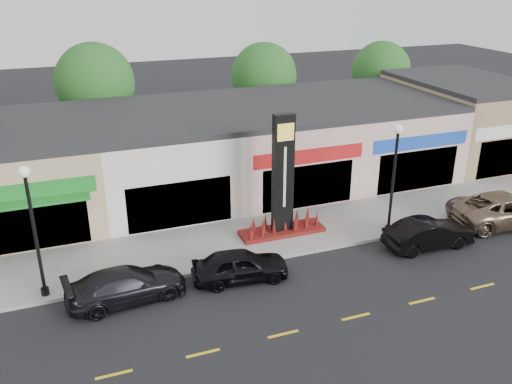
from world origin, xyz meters
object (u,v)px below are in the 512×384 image
(pylon_sign, at_px, (283,193))
(car_black_conv, at_px, (429,234))
(car_dark_sedan, at_px, (126,285))
(lamp_west_near, at_px, (33,219))
(car_gold_suv, at_px, (507,209))
(car_black_sedan, at_px, (240,265))
(lamp_east_near, at_px, (394,168))

(pylon_sign, height_order, car_black_conv, pylon_sign)
(car_dark_sedan, xyz_separation_m, car_black_conv, (13.92, -0.51, 0.02))
(car_dark_sedan, bearing_deg, lamp_west_near, 60.30)
(car_gold_suv, bearing_deg, pylon_sign, 83.63)
(car_dark_sedan, height_order, car_black_conv, car_black_conv)
(lamp_west_near, relative_size, car_black_sedan, 1.35)
(pylon_sign, bearing_deg, lamp_east_near, -18.75)
(car_black_sedan, relative_size, car_black_conv, 0.95)
(car_black_sedan, distance_m, car_black_conv, 9.24)
(lamp_east_near, xyz_separation_m, car_black_sedan, (-8.25, -1.46, -2.78))
(lamp_west_near, distance_m, car_black_conv, 17.30)
(lamp_east_near, bearing_deg, car_dark_sedan, -174.20)
(lamp_west_near, distance_m, car_dark_sedan, 4.34)
(pylon_sign, relative_size, car_black_sedan, 1.48)
(pylon_sign, height_order, car_dark_sedan, pylon_sign)
(lamp_west_near, height_order, lamp_east_near, same)
(lamp_west_near, distance_m, lamp_east_near, 16.00)
(car_dark_sedan, height_order, car_black_sedan, car_black_sedan)
(car_black_conv, bearing_deg, car_black_sedan, 89.03)
(pylon_sign, distance_m, car_gold_suv, 11.77)
(lamp_east_near, distance_m, car_black_conv, 3.46)
(pylon_sign, distance_m, car_dark_sedan, 8.64)
(car_black_sedan, bearing_deg, car_gold_suv, -82.55)
(lamp_east_near, bearing_deg, car_gold_suv, -9.65)
(lamp_east_near, distance_m, car_dark_sedan, 13.31)
(lamp_west_near, xyz_separation_m, pylon_sign, (11.00, 1.70, -1.20))
(lamp_west_near, distance_m, car_gold_suv, 22.53)
(pylon_sign, bearing_deg, car_black_sedan, -135.82)
(car_black_sedan, height_order, car_black_conv, car_black_conv)
(pylon_sign, xyz_separation_m, car_black_sedan, (-3.25, -3.16, -1.58))
(car_dark_sedan, bearing_deg, pylon_sign, -75.66)
(lamp_east_near, bearing_deg, pylon_sign, 161.25)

